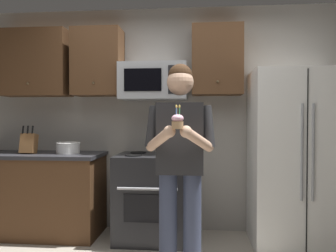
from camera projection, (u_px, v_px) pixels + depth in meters
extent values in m
cube|color=gray|center=(169.00, 119.00, 4.02)|extent=(4.40, 0.10, 2.60)
cube|color=black|center=(152.00, 197.00, 3.66)|extent=(0.76, 0.66, 0.92)
cube|color=black|center=(148.00, 209.00, 3.33)|extent=(0.48, 0.01, 0.28)
cylinder|color=#99999E|center=(147.00, 189.00, 3.30)|extent=(0.60, 0.03, 0.03)
cylinder|color=black|center=(133.00, 155.00, 3.53)|extent=(0.18, 0.18, 0.01)
cylinder|color=black|center=(168.00, 156.00, 3.50)|extent=(0.18, 0.18, 0.01)
cylinder|color=black|center=(138.00, 152.00, 3.81)|extent=(0.18, 0.18, 0.01)
cylinder|color=black|center=(170.00, 153.00, 3.77)|extent=(0.18, 0.18, 0.01)
cube|color=#9EA0A5|center=(154.00, 82.00, 3.75)|extent=(0.74, 0.40, 0.40)
cube|color=black|center=(143.00, 80.00, 3.56)|extent=(0.40, 0.01, 0.24)
cube|color=black|center=(176.00, 79.00, 3.52)|extent=(0.16, 0.01, 0.30)
cube|color=white|center=(296.00, 158.00, 3.47)|extent=(0.90, 0.72, 1.80)
cylinder|color=gray|center=(302.00, 152.00, 3.10)|extent=(0.02, 0.02, 0.90)
cylinder|color=gray|center=(313.00, 152.00, 3.09)|extent=(0.02, 0.02, 0.90)
cube|color=black|center=(307.00, 163.00, 3.11)|extent=(0.01, 0.01, 1.74)
cube|color=#4C301C|center=(35.00, 64.00, 3.93)|extent=(0.80, 0.34, 0.76)
sphere|color=brown|center=(28.00, 84.00, 3.75)|extent=(0.03, 0.03, 0.03)
cube|color=#4C301C|center=(98.00, 63.00, 3.86)|extent=(0.55, 0.34, 0.76)
sphere|color=brown|center=(93.00, 83.00, 3.68)|extent=(0.03, 0.03, 0.03)
cube|color=#4C301C|center=(217.00, 61.00, 3.73)|extent=(0.55, 0.34, 0.76)
sphere|color=brown|center=(218.00, 82.00, 3.56)|extent=(0.03, 0.03, 0.03)
cube|color=#4C301C|center=(39.00, 195.00, 3.80)|extent=(1.40, 0.62, 0.88)
cube|color=#2D2D33|center=(38.00, 155.00, 3.79)|extent=(1.44, 0.66, 0.04)
cube|color=brown|center=(29.00, 144.00, 3.75)|extent=(0.16, 0.15, 0.24)
cylinder|color=black|center=(23.00, 130.00, 3.73)|extent=(0.02, 0.04, 0.09)
cylinder|color=black|center=(28.00, 130.00, 3.72)|extent=(0.02, 0.04, 0.09)
cylinder|color=black|center=(33.00, 130.00, 3.72)|extent=(0.02, 0.04, 0.09)
cylinder|color=white|center=(68.00, 148.00, 3.77)|extent=(0.26, 0.26, 0.12)
torus|color=white|center=(68.00, 143.00, 3.77)|extent=(0.27, 0.27, 0.02)
cylinder|color=#383F59|center=(168.00, 225.00, 2.80)|extent=(0.15, 0.15, 0.86)
cylinder|color=#383F59|center=(192.00, 225.00, 2.78)|extent=(0.15, 0.15, 0.86)
cube|color=#262628|center=(180.00, 138.00, 2.77)|extent=(0.38, 0.22, 0.58)
sphere|color=tan|center=(180.00, 82.00, 2.76)|extent=(0.22, 0.22, 0.22)
sphere|color=#382314|center=(180.00, 76.00, 2.77)|extent=(0.20, 0.20, 0.20)
cylinder|color=#262628|center=(153.00, 127.00, 2.76)|extent=(0.15, 0.18, 0.35)
cylinder|color=tan|center=(159.00, 140.00, 2.59)|extent=(0.26, 0.33, 0.21)
sphere|color=tan|center=(169.00, 132.00, 2.46)|extent=(0.09, 0.09, 0.09)
cylinder|color=#262628|center=(208.00, 127.00, 2.72)|extent=(0.15, 0.18, 0.35)
cylinder|color=tan|center=(198.00, 140.00, 2.57)|extent=(0.26, 0.33, 0.21)
sphere|color=tan|center=(186.00, 132.00, 2.44)|extent=(0.09, 0.09, 0.09)
cylinder|color=#A87F56|center=(177.00, 125.00, 2.43)|extent=(0.08, 0.08, 0.06)
ellipsoid|color=#F2B2CC|center=(177.00, 118.00, 2.43)|extent=(0.09, 0.09, 0.06)
cylinder|color=#4CBF66|center=(180.00, 112.00, 2.42)|extent=(0.01, 0.01, 0.06)
ellipsoid|color=#FFD159|center=(180.00, 107.00, 2.42)|extent=(0.01, 0.01, 0.02)
cylinder|color=#F2D84C|center=(177.00, 112.00, 2.44)|extent=(0.01, 0.01, 0.06)
ellipsoid|color=#FFD159|center=(177.00, 107.00, 2.44)|extent=(0.01, 0.01, 0.02)
cylinder|color=#4C7FE5|center=(176.00, 112.00, 2.41)|extent=(0.01, 0.01, 0.06)
ellipsoid|color=#FFD159|center=(176.00, 106.00, 2.41)|extent=(0.01, 0.01, 0.02)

